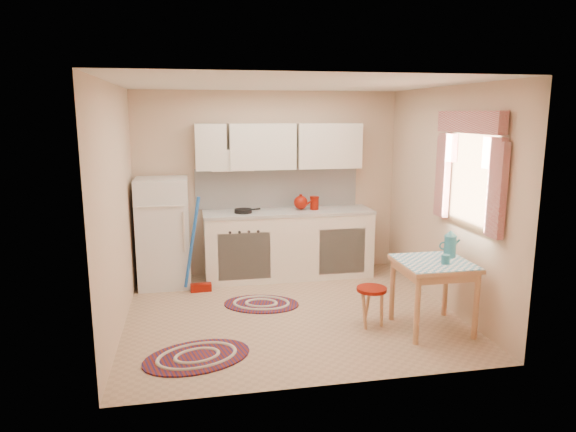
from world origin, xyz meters
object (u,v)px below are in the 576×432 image
(fridge, at_px, (164,233))
(table, at_px, (432,296))
(base_cabinets, at_px, (288,245))
(stool, at_px, (371,307))

(fridge, bearing_deg, table, -35.21)
(fridge, height_order, base_cabinets, fridge)
(base_cabinets, height_order, table, base_cabinets)
(base_cabinets, relative_size, table, 3.12)
(fridge, distance_m, table, 3.40)
(fridge, bearing_deg, stool, -39.01)
(fridge, bearing_deg, base_cabinets, 1.75)
(fridge, height_order, stool, fridge)
(table, relative_size, stool, 1.71)
(table, bearing_deg, fridge, 144.79)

